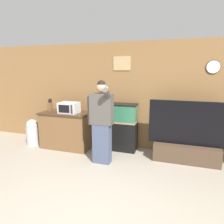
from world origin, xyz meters
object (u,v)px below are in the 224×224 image
object	(u,v)px
tv_on_stand	(186,145)
person_standing	(101,121)
trash_bin	(33,132)
counter_island	(67,130)
knife_block	(50,106)
aquarium_on_stand	(120,127)
microwave	(69,108)

from	to	relation	value
tv_on_stand	person_standing	bearing A→B (deg)	-160.66
tv_on_stand	trash_bin	xyz separation A→B (m)	(-3.80, -0.17, -0.03)
person_standing	counter_island	bearing A→B (deg)	154.36
counter_island	trash_bin	bearing A→B (deg)	-172.44
knife_block	person_standing	size ratio (longest dim) A/B	0.18
person_standing	knife_block	bearing A→B (deg)	160.64
knife_block	aquarium_on_stand	xyz separation A→B (m)	(1.79, 0.25, -0.45)
counter_island	microwave	world-z (taller)	microwave
knife_block	tv_on_stand	xyz separation A→B (m)	(3.32, 0.03, -0.65)
tv_on_stand	person_standing	world-z (taller)	person_standing
microwave	aquarium_on_stand	xyz separation A→B (m)	(1.22, 0.30, -0.46)
aquarium_on_stand	tv_on_stand	world-z (taller)	tv_on_stand
tv_on_stand	person_standing	distance (m)	1.87
microwave	knife_block	distance (m)	0.58
knife_block	person_standing	bearing A→B (deg)	-19.36
counter_island	tv_on_stand	bearing A→B (deg)	0.82
tv_on_stand	trash_bin	distance (m)	3.81
tv_on_stand	aquarium_on_stand	bearing A→B (deg)	171.64
microwave	counter_island	bearing A→B (deg)	162.48
tv_on_stand	counter_island	bearing A→B (deg)	-179.18
knife_block	aquarium_on_stand	distance (m)	1.87
microwave	person_standing	size ratio (longest dim) A/B	0.27
knife_block	trash_bin	world-z (taller)	knife_block
counter_island	person_standing	size ratio (longest dim) A/B	0.73
counter_island	person_standing	distance (m)	1.36
microwave	knife_block	xyz separation A→B (m)	(-0.58, 0.05, -0.01)
aquarium_on_stand	trash_bin	distance (m)	2.32
knife_block	aquarium_on_stand	world-z (taller)	knife_block
counter_island	trash_bin	size ratio (longest dim) A/B	1.85
aquarium_on_stand	tv_on_stand	distance (m)	1.55
microwave	tv_on_stand	size ratio (longest dim) A/B	0.29
aquarium_on_stand	tv_on_stand	xyz separation A→B (m)	(1.52, -0.22, -0.20)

